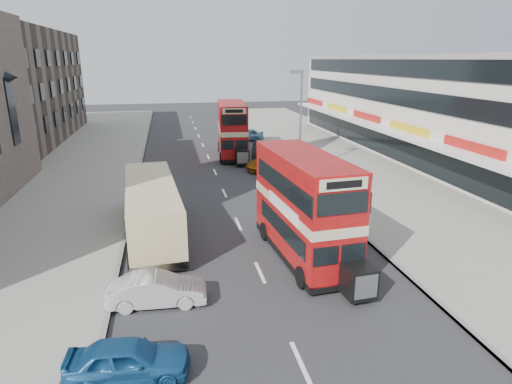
{
  "coord_description": "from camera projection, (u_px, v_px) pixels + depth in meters",
  "views": [
    {
      "loc": [
        -3.57,
        -14.81,
        8.94
      ],
      "look_at": [
        0.39,
        4.81,
        2.82
      ],
      "focal_mm": 30.63,
      "sensor_mm": 36.0,
      "label": 1
    }
  ],
  "objects": [
    {
      "name": "bus_main",
      "position": [
        304.0,
        207.0,
        19.86
      ],
      "size": [
        2.99,
        8.65,
        4.73
      ],
      "rotation": [
        0.0,
        0.0,
        3.22
      ],
      "color": "black",
      "rests_on": "ground"
    },
    {
      "name": "bus_second",
      "position": [
        232.0,
        129.0,
        41.06
      ],
      "size": [
        3.12,
        9.03,
        4.88
      ],
      "rotation": [
        0.0,
        0.0,
        3.05
      ],
      "color": "black",
      "rests_on": "ground"
    },
    {
      "name": "coach",
      "position": [
        152.0,
        207.0,
        22.73
      ],
      "size": [
        3.24,
        10.03,
        2.61
      ],
      "rotation": [
        0.0,
        0.0,
        0.08
      ],
      "color": "black",
      "rests_on": "ground"
    },
    {
      "name": "pavement_right",
      "position": [
        352.0,
        165.0,
        38.17
      ],
      "size": [
        12.0,
        90.0,
        0.15
      ],
      "primitive_type": "cube",
      "color": "gray",
      "rests_on": "ground"
    },
    {
      "name": "kerb_right",
      "position": [
        287.0,
        168.0,
        37.05
      ],
      "size": [
        0.2,
        90.0,
        0.16
      ],
      "primitive_type": "cube",
      "color": "gray",
      "rests_on": "ground"
    },
    {
      "name": "car_left_near",
      "position": [
        128.0,
        360.0,
        12.61
      ],
      "size": [
        3.66,
        1.69,
        1.21
      ],
      "primitive_type": "imported",
      "rotation": [
        0.0,
        0.0,
        1.5
      ],
      "color": "navy",
      "rests_on": "ground"
    },
    {
      "name": "road_surface",
      "position": [
        215.0,
        172.0,
        35.92
      ],
      "size": [
        12.0,
        90.0,
        0.01
      ],
      "primitive_type": "cube",
      "color": "#28282B",
      "rests_on": "ground"
    },
    {
      "name": "pavement_left",
      "position": [
        60.0,
        179.0,
        33.63
      ],
      "size": [
        12.0,
        90.0,
        0.15
      ],
      "primitive_type": "cube",
      "color": "gray",
      "rests_on": "ground"
    },
    {
      "name": "car_left_front",
      "position": [
        157.0,
        290.0,
        16.43
      ],
      "size": [
        3.74,
        1.48,
        1.21
      ],
      "primitive_type": "imported",
      "rotation": [
        0.0,
        0.0,
        1.52
      ],
      "color": "beige",
      "rests_on": "ground"
    },
    {
      "name": "kerb_left",
      "position": [
        139.0,
        175.0,
        34.74
      ],
      "size": [
        0.2,
        90.0,
        0.16
      ],
      "primitive_type": "cube",
      "color": "gray",
      "rests_on": "ground"
    },
    {
      "name": "cyclist",
      "position": [
        255.0,
        159.0,
        37.02
      ],
      "size": [
        0.7,
        1.56,
        2.27
      ],
      "rotation": [
        0.0,
        0.0,
        -0.01
      ],
      "color": "gray",
      "rests_on": "ground"
    },
    {
      "name": "car_right_a",
      "position": [
        289.0,
        171.0,
        33.4
      ],
      "size": [
        4.83,
        2.02,
        1.39
      ],
      "primitive_type": "imported",
      "rotation": [
        0.0,
        0.0,
        -1.59
      ],
      "color": "maroon",
      "rests_on": "ground"
    },
    {
      "name": "car_right_b",
      "position": [
        274.0,
        163.0,
        36.15
      ],
      "size": [
        4.83,
        2.59,
        1.29
      ],
      "primitive_type": "imported",
      "rotation": [
        0.0,
        0.0,
        -1.47
      ],
      "color": "#B76912",
      "rests_on": "ground"
    },
    {
      "name": "car_right_c",
      "position": [
        246.0,
        135.0,
        49.51
      ],
      "size": [
        4.15,
        2.08,
        1.36
      ],
      "primitive_type": "imported",
      "rotation": [
        0.0,
        0.0,
        -1.69
      ],
      "color": "#619AC2",
      "rests_on": "ground"
    },
    {
      "name": "pedestrian_near",
      "position": [
        323.0,
        171.0,
        32.43
      ],
      "size": [
        0.67,
        0.51,
        1.66
      ],
      "primitive_type": "imported",
      "rotation": [
        0.0,
        0.0,
        3.3
      ],
      "color": "gray",
      "rests_on": "pavement_right"
    },
    {
      "name": "ground",
      "position": [
        271.0,
        296.0,
        17.17
      ],
      "size": [
        160.0,
        160.0,
        0.0
      ],
      "primitive_type": "plane",
      "color": "#28282B",
      "rests_on": "ground"
    },
    {
      "name": "street_lamp",
      "position": [
        300.0,
        115.0,
        33.88
      ],
      "size": [
        1.0,
        0.2,
        8.12
      ],
      "color": "slate",
      "rests_on": "ground"
    },
    {
      "name": "commercial_row",
      "position": [
        427.0,
        107.0,
        40.19
      ],
      "size": [
        9.9,
        46.2,
        9.3
      ],
      "color": "beige",
      "rests_on": "ground"
    }
  ]
}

